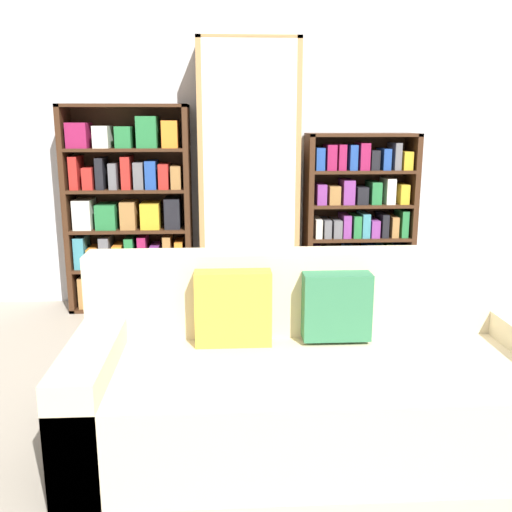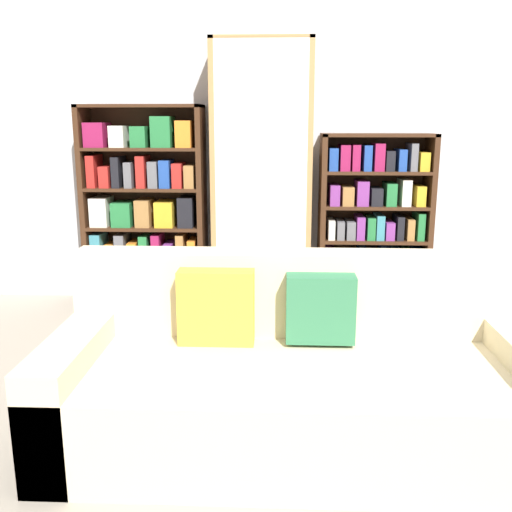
{
  "view_description": "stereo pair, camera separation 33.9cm",
  "coord_description": "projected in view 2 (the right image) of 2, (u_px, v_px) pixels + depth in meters",
  "views": [
    {
      "loc": [
        -0.34,
        -1.84,
        1.45
      ],
      "look_at": [
        -0.15,
        1.53,
        0.65
      ],
      "focal_mm": 40.0,
      "sensor_mm": 36.0,
      "label": 1
    },
    {
      "loc": [
        -0.0,
        -1.84,
        1.45
      ],
      "look_at": [
        -0.15,
        1.53,
        0.65
      ],
      "focal_mm": 40.0,
      "sensor_mm": 36.0,
      "label": 2
    }
  ],
  "objects": [
    {
      "name": "wall_back",
      "position": [
        282.0,
        134.0,
        4.5
      ],
      "size": [
        6.97,
        0.06,
        2.7
      ],
      "color": "silver",
      "rests_on": "ground"
    },
    {
      "name": "couch",
      "position": [
        296.0,
        381.0,
        2.62
      ],
      "size": [
        2.2,
        0.93,
        0.82
      ],
      "color": "beige",
      "rests_on": "ground"
    },
    {
      "name": "bookshelf_left",
      "position": [
        144.0,
        211.0,
        4.49
      ],
      "size": [
        0.95,
        0.32,
        1.57
      ],
      "color": "#3D2314",
      "rests_on": "ground"
    },
    {
      "name": "display_cabinet",
      "position": [
        262.0,
        179.0,
        4.37
      ],
      "size": [
        0.75,
        0.36,
        2.04
      ],
      "color": "#AD7F4C",
      "rests_on": "ground"
    },
    {
      "name": "bookshelf_right",
      "position": [
        374.0,
        225.0,
        4.43
      ],
      "size": [
        0.85,
        0.32,
        1.36
      ],
      "color": "#3D2314",
      "rests_on": "ground"
    },
    {
      "name": "wine_bottle",
      "position": [
        305.0,
        302.0,
        4.17
      ],
      "size": [
        0.08,
        0.08,
        0.39
      ],
      "color": "#143819",
      "rests_on": "ground"
    }
  ]
}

